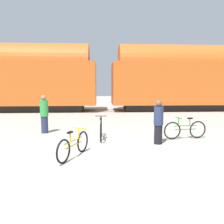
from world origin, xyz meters
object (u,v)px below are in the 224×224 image
bicycle_black (101,129)px  bicycle_green (185,130)px  person_in_green (44,114)px  bicycle_yellow (74,145)px  freight_train (104,77)px  person_in_navy (158,122)px

bicycle_black → bicycle_green: bearing=-3.5°
bicycle_green → person_in_green: bearing=166.1°
bicycle_green → bicycle_yellow: bicycle_green is taller
person_in_green → bicycle_green: bearing=-165.9°
bicycle_green → bicycle_yellow: 4.54m
bicycle_yellow → bicycle_black: bearing=70.2°
freight_train → person_in_navy: (1.69, -10.83, -2.07)m
bicycle_yellow → person_in_navy: size_ratio=1.04×
freight_train → bicycle_black: bearing=-91.9°
freight_train → bicycle_green: 10.85m
bicycle_yellow → person_in_navy: 3.15m
freight_train → bicycle_yellow: (-1.13, -12.15, -2.50)m
bicycle_black → bicycle_yellow: (-0.79, -2.21, -0.02)m
bicycle_green → bicycle_yellow: size_ratio=1.08×
bicycle_black → person_in_navy: bearing=-23.5°
person_in_navy → bicycle_black: bearing=138.9°
bicycle_black → person_in_green: bearing=153.7°
bicycle_yellow → person_in_green: size_ratio=0.98×
bicycle_green → person_in_navy: 1.48m
freight_train → bicycle_yellow: 12.46m
person_in_navy → freight_train: bearing=81.3°
bicycle_black → person_in_green: (-2.47, 1.22, 0.46)m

